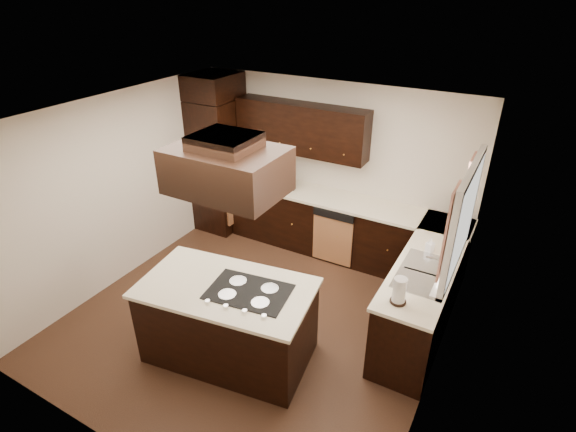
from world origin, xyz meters
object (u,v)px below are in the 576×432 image
object	(u,v)px
oven_column	(219,166)
spice_rack	(283,178)
range_hood	(227,170)
island	(229,322)

from	to	relation	value
oven_column	spice_rack	bearing A→B (deg)	0.80
oven_column	range_hood	xyz separation A→B (m)	(1.88, -2.25, 1.10)
island	spice_rack	bearing A→B (deg)	97.85
spice_rack	range_hood	bearing A→B (deg)	-81.42
oven_column	island	size ratio (longest dim) A/B	1.23
island	range_hood	world-z (taller)	range_hood
oven_column	range_hood	bearing A→B (deg)	-50.26
range_hood	island	bearing A→B (deg)	-98.89
oven_column	island	bearing A→B (deg)	-52.09
range_hood	spice_rack	world-z (taller)	range_hood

